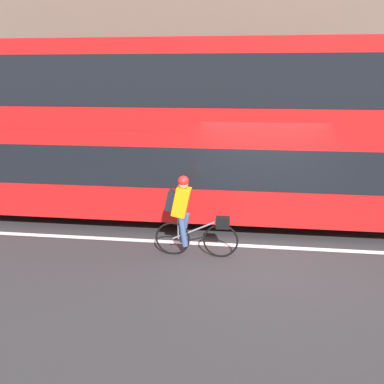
% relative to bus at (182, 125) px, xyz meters
% --- Properties ---
extents(ground_plane, '(80.00, 80.00, 0.00)m').
position_rel_bus_xyz_m(ground_plane, '(1.81, -1.61, -2.26)').
color(ground_plane, '#2D2D30').
extents(road_center_line, '(50.00, 0.14, 0.01)m').
position_rel_bus_xyz_m(road_center_line, '(1.81, -1.59, -2.26)').
color(road_center_line, silver).
rests_on(road_center_line, ground_plane).
extents(sidewalk_curb, '(60.00, 1.85, 0.12)m').
position_rel_bus_xyz_m(sidewalk_curb, '(1.81, 3.84, -2.20)').
color(sidewalk_curb, gray).
rests_on(sidewalk_curb, ground_plane).
extents(building_facade, '(60.00, 0.30, 9.35)m').
position_rel_bus_xyz_m(building_facade, '(1.81, 4.92, 2.41)').
color(building_facade, brown).
rests_on(building_facade, ground_plane).
extents(bus, '(11.12, 2.60, 4.08)m').
position_rel_bus_xyz_m(bus, '(0.00, 0.00, 0.00)').
color(bus, black).
rests_on(bus, ground_plane).
extents(cyclist_on_bike, '(1.62, 0.32, 1.61)m').
position_rel_bus_xyz_m(cyclist_on_bike, '(0.41, -2.14, -1.39)').
color(cyclist_on_bike, black).
rests_on(cyclist_on_bike, ground_plane).
extents(street_sign_post, '(0.36, 0.09, 2.40)m').
position_rel_bus_xyz_m(street_sign_post, '(1.53, 3.74, -0.80)').
color(street_sign_post, '#59595B').
rests_on(street_sign_post, sidewalk_curb).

